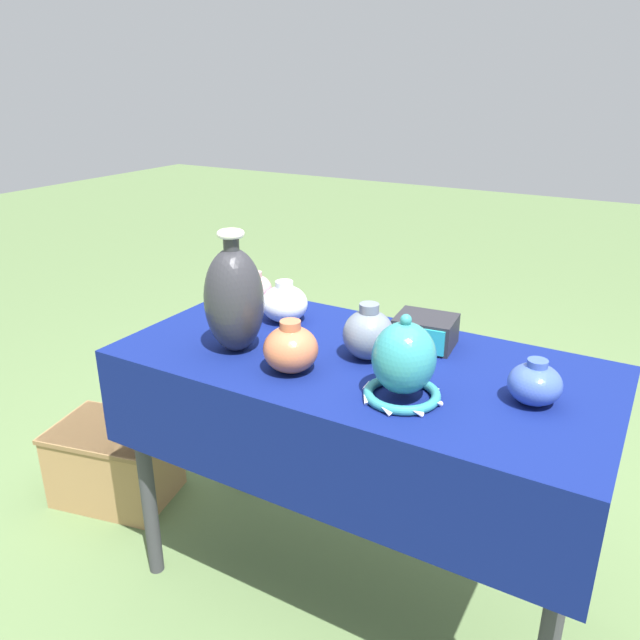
{
  "coord_description": "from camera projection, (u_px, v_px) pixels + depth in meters",
  "views": [
    {
      "loc": [
        0.63,
        -1.3,
        1.42
      ],
      "look_at": [
        -0.07,
        -0.09,
        0.88
      ],
      "focal_mm": 35.0,
      "sensor_mm": 36.0,
      "label": 1
    }
  ],
  "objects": [
    {
      "name": "jar_round_cobalt",
      "position": [
        535.0,
        384.0,
        1.36
      ],
      "size": [
        0.12,
        0.12,
        0.1
      ],
      "color": "#3851A8",
      "rests_on": "display_table"
    },
    {
      "name": "vase_tall_bulbous",
      "position": [
        234.0,
        299.0,
        1.59
      ],
      "size": [
        0.15,
        0.15,
        0.32
      ],
      "color": "#2D2D33",
      "rests_on": "display_table"
    },
    {
      "name": "mosaic_tile_box",
      "position": [
        425.0,
        331.0,
        1.65
      ],
      "size": [
        0.17,
        0.15,
        0.08
      ],
      "rotation": [
        0.0,
        0.0,
        0.1
      ],
      "color": "#232328",
      "rests_on": "display_table"
    },
    {
      "name": "display_table",
      "position": [
        357.0,
        391.0,
        1.61
      ],
      "size": [
        1.25,
        0.61,
        0.75
      ],
      "color": "#38383D",
      "rests_on": "ground_plane"
    },
    {
      "name": "jar_round_slate",
      "position": [
        368.0,
        334.0,
        1.57
      ],
      "size": [
        0.13,
        0.13,
        0.15
      ],
      "color": "slate",
      "rests_on": "display_table"
    },
    {
      "name": "jar_round_rose",
      "position": [
        257.0,
        289.0,
        1.95
      ],
      "size": [
        0.1,
        0.1,
        0.1
      ],
      "color": "#D19399",
      "rests_on": "display_table"
    },
    {
      "name": "jar_round_terracotta",
      "position": [
        291.0,
        349.0,
        1.5
      ],
      "size": [
        0.13,
        0.13,
        0.13
      ],
      "color": "#BC6642",
      "rests_on": "display_table"
    },
    {
      "name": "vase_dome_bell",
      "position": [
        404.0,
        364.0,
        1.36
      ],
      "size": [
        0.18,
        0.18,
        0.2
      ],
      "color": "teal",
      "rests_on": "display_table"
    },
    {
      "name": "wooden_crate",
      "position": [
        115.0,
        460.0,
        2.22
      ],
      "size": [
        0.46,
        0.38,
        0.28
      ],
      "rotation": [
        0.0,
        0.0,
        0.22
      ],
      "color": "#A37A4C",
      "rests_on": "ground_plane"
    },
    {
      "name": "jar_round_porcelain",
      "position": [
        285.0,
        303.0,
        1.81
      ],
      "size": [
        0.13,
        0.13,
        0.12
      ],
      "color": "white",
      "rests_on": "display_table"
    },
    {
      "name": "ground_plane",
      "position": [
        355.0,
        587.0,
        1.86
      ],
      "size": [
        14.0,
        14.0,
        0.0
      ],
      "primitive_type": "plane",
      "color": "#567042"
    }
  ]
}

